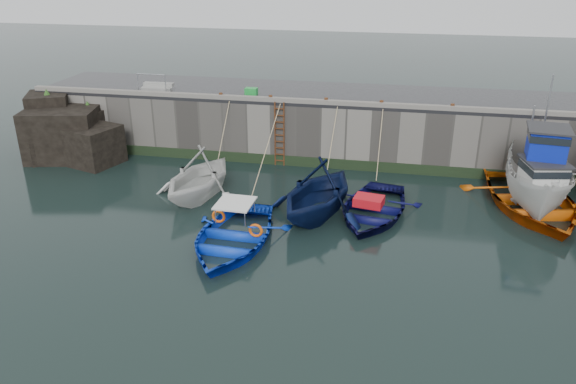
% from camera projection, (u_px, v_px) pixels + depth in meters
% --- Properties ---
extents(ground, '(120.00, 120.00, 0.00)m').
position_uv_depth(ground, '(276.00, 272.00, 18.69)').
color(ground, black).
rests_on(ground, ground).
extents(quay_back, '(30.00, 5.00, 3.00)m').
position_uv_depth(quay_back, '(327.00, 124.00, 29.34)').
color(quay_back, slate).
rests_on(quay_back, ground).
extents(road_back, '(30.00, 5.00, 0.16)m').
position_uv_depth(road_back, '(328.00, 94.00, 28.71)').
color(road_back, black).
rests_on(road_back, quay_back).
extents(kerb_back, '(30.00, 0.30, 0.20)m').
position_uv_depth(kerb_back, '(322.00, 102.00, 26.53)').
color(kerb_back, slate).
rests_on(kerb_back, road_back).
extents(algae_back, '(30.00, 0.08, 0.50)m').
position_uv_depth(algae_back, '(320.00, 163.00, 27.55)').
color(algae_back, black).
rests_on(algae_back, ground).
extents(rock_outcrop, '(5.85, 4.24, 3.41)m').
position_uv_depth(rock_outcrop, '(68.00, 133.00, 28.69)').
color(rock_outcrop, black).
rests_on(rock_outcrop, ground).
extents(ladder, '(0.51, 0.08, 3.20)m').
position_uv_depth(ladder, '(279.00, 135.00, 27.33)').
color(ladder, '#3F1E0F').
rests_on(ladder, ground).
extents(boat_near_white, '(4.96, 5.48, 2.52)m').
position_uv_depth(boat_near_white, '(200.00, 196.00, 24.45)').
color(boat_near_white, silver).
rests_on(boat_near_white, ground).
extents(boat_near_white_rope, '(0.04, 3.29, 3.10)m').
position_uv_depth(boat_near_white_rope, '(224.00, 168.00, 27.61)').
color(boat_near_white_rope, tan).
rests_on(boat_near_white_rope, ground).
extents(boat_near_blue, '(4.10, 5.62, 1.14)m').
position_uv_depth(boat_near_blue, '(232.00, 244.00, 20.48)').
color(boat_near_blue, '#0D3ACE').
rests_on(boat_near_blue, ground).
extents(boat_near_blue_rope, '(0.04, 6.45, 3.10)m').
position_uv_depth(boat_near_blue_rope, '(266.00, 187.00, 25.39)').
color(boat_near_blue_rope, tan).
rests_on(boat_near_blue_rope, ground).
extents(boat_near_blacktrim, '(5.72, 6.17, 2.67)m').
position_uv_depth(boat_near_blacktrim, '(317.00, 215.00, 22.73)').
color(boat_near_blacktrim, '#09143A').
rests_on(boat_near_blacktrim, ground).
extents(boat_near_blacktrim_rope, '(0.04, 3.88, 3.10)m').
position_uv_depth(boat_near_blacktrim_rope, '(329.00, 179.00, 26.27)').
color(boat_near_blacktrim_rope, tan).
rests_on(boat_near_blacktrim_rope, ground).
extents(boat_near_navy, '(4.56, 5.76, 1.08)m').
position_uv_depth(boat_near_navy, '(372.00, 215.00, 22.73)').
color(boat_near_navy, '#0A0B3E').
rests_on(boat_near_navy, ground).
extents(boat_near_navy_rope, '(0.04, 3.56, 3.10)m').
position_uv_depth(boat_near_navy_rope, '(377.00, 181.00, 26.08)').
color(boat_near_navy_rope, tan).
rests_on(boat_near_navy_rope, ground).
extents(boat_far_white, '(3.31, 6.95, 5.59)m').
position_uv_depth(boat_far_white, '(538.00, 180.00, 23.26)').
color(boat_far_white, silver).
rests_on(boat_far_white, ground).
extents(boat_far_orange, '(6.01, 7.53, 4.39)m').
position_uv_depth(boat_far_orange, '(532.00, 199.00, 23.10)').
color(boat_far_orange, '#DA590B').
rests_on(boat_far_orange, ground).
extents(fish_crate, '(0.61, 0.42, 0.33)m').
position_uv_depth(fish_crate, '(251.00, 91.00, 28.22)').
color(fish_crate, green).
rests_on(fish_crate, road_back).
extents(railing, '(1.60, 1.05, 1.00)m').
position_uv_depth(railing, '(157.00, 87.00, 29.04)').
color(railing, '#A5A8AD').
rests_on(railing, road_back).
extents(bollard_a, '(0.18, 0.18, 0.28)m').
position_uv_depth(bollard_a, '(221.00, 96.00, 27.49)').
color(bollard_a, '#3F1E0F').
rests_on(bollard_a, road_back).
extents(bollard_b, '(0.18, 0.18, 0.28)m').
position_uv_depth(bollard_b, '(271.00, 98.00, 27.05)').
color(bollard_b, '#3F1E0F').
rests_on(bollard_b, road_back).
extents(bollard_c, '(0.18, 0.18, 0.28)m').
position_uv_depth(bollard_c, '(326.00, 101.00, 26.56)').
color(bollard_c, '#3F1E0F').
rests_on(bollard_c, road_back).
extents(bollard_d, '(0.18, 0.18, 0.28)m').
position_uv_depth(bollard_d, '(381.00, 103.00, 26.10)').
color(bollard_d, '#3F1E0F').
rests_on(bollard_d, road_back).
extents(bollard_e, '(0.18, 0.18, 0.28)m').
position_uv_depth(bollard_e, '(452.00, 107.00, 25.53)').
color(bollard_e, '#3F1E0F').
rests_on(bollard_e, road_back).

